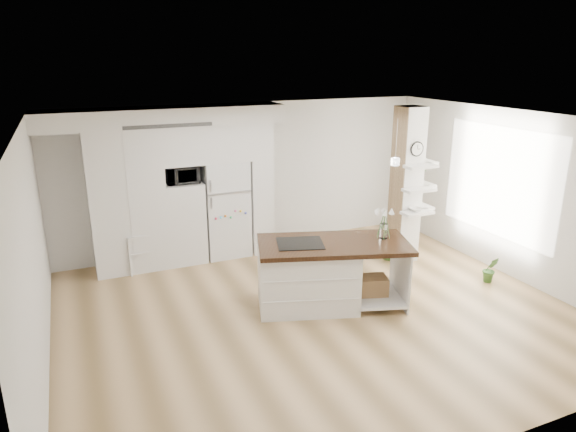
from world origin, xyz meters
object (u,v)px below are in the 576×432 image
(refrigerator, at_px, (225,208))
(bookshelf, at_px, (145,253))
(floor_plant_a, at_px, (490,269))
(kitchen_island, at_px, (316,273))

(refrigerator, height_order, bookshelf, refrigerator)
(refrigerator, bearing_deg, floor_plant_a, -39.34)
(refrigerator, distance_m, bookshelf, 1.60)
(refrigerator, xyz_separation_m, kitchen_island, (0.60, -2.48, -0.38))
(refrigerator, relative_size, kitchen_island, 0.75)
(bookshelf, xyz_separation_m, floor_plant_a, (5.00, -2.71, -0.08))
(bookshelf, height_order, floor_plant_a, bookshelf)
(kitchen_island, distance_m, floor_plant_a, 2.97)
(bookshelf, bearing_deg, floor_plant_a, -36.84)
(refrigerator, height_order, kitchen_island, refrigerator)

